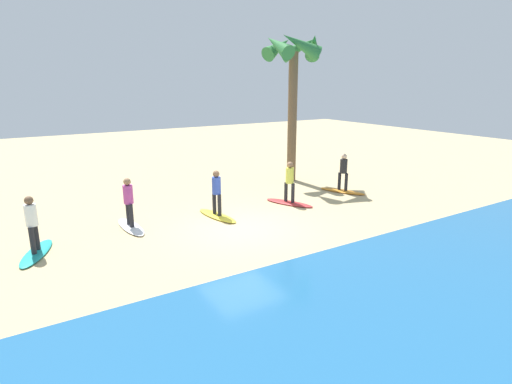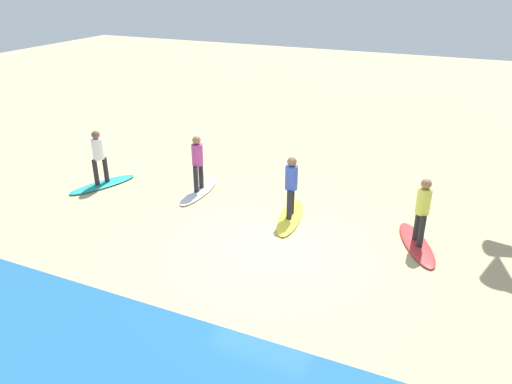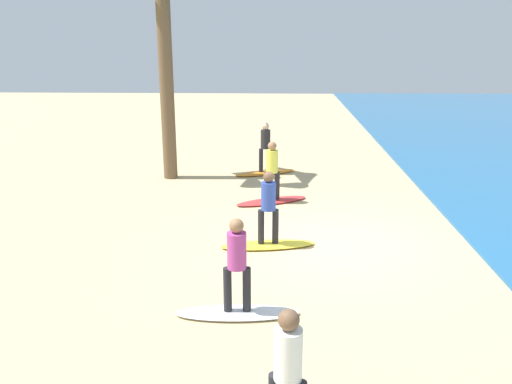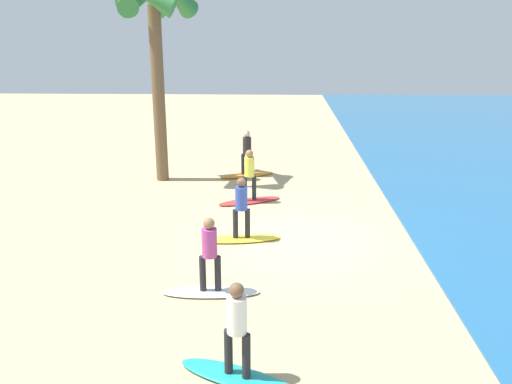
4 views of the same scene
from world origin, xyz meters
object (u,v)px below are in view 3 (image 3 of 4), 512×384
object	(u,v)px
surfer_orange	(265,144)
surfer_red	(272,166)
surfboard_white	(237,313)
surfer_teal	(288,366)
surfboard_yellow	(268,245)
surfboard_red	(272,201)
surfboard_orange	(265,173)
surfer_white	(237,259)
surfer_yellow	(268,202)

from	to	relation	value
surfer_orange	surfer_red	distance (m)	3.12
surfboard_white	surfer_teal	world-z (taller)	surfer_teal
surfer_orange	surfboard_yellow	bearing A→B (deg)	1.56
surfboard_red	surfer_orange	bearing A→B (deg)	70.01
surfboard_orange	surfboard_yellow	xyz separation A→B (m)	(6.32, 0.17, 0.00)
surfboard_red	surfer_red	size ratio (longest dim) A/B	1.28
surfboard_orange	surfer_teal	bearing A→B (deg)	-111.56
surfboard_orange	surfboard_yellow	bearing A→B (deg)	-112.16
surfboard_orange	surfer_red	distance (m)	3.27
surfboard_red	surfer_teal	bearing A→B (deg)	-112.86
surfboard_orange	surfer_white	bearing A→B (deg)	-115.61
surfer_orange	surfer_yellow	distance (m)	6.32
surfboard_red	surfer_red	xyz separation A→B (m)	(0.00, 0.00, 0.99)
surfer_yellow	surfboard_white	world-z (taller)	surfer_yellow
surfboard_yellow	surfboard_white	bearing A→B (deg)	-108.14
surfboard_yellow	surfboard_white	xyz separation A→B (m)	(3.01, -0.48, 0.00)
surfboard_orange	surfer_white	distance (m)	9.39
surfer_red	surfer_teal	xyz separation A→B (m)	(9.12, 0.23, 0.00)
surfer_red	surfer_white	bearing A→B (deg)	-4.98
surfer_red	surfer_yellow	bearing A→B (deg)	-1.10
surfer_orange	surfer_white	xyz separation A→B (m)	(9.33, -0.31, 0.00)
surfboard_yellow	surfer_teal	world-z (taller)	surfer_teal
surfboard_red	surfboard_white	distance (m)	6.24
surfer_white	surfboard_white	bearing A→B (deg)	0.00
surfer_orange	surfer_red	bearing A→B (deg)	4.29
surfboard_orange	surfer_yellow	bearing A→B (deg)	-112.16
surfboard_white	surfer_teal	bearing A→B (deg)	-77.91
surfboard_yellow	surfer_white	size ratio (longest dim) A/B	1.28
surfboard_red	surfer_white	distance (m)	6.32
surfer_white	surfer_red	bearing A→B (deg)	175.02
surfer_white	surfboard_yellow	bearing A→B (deg)	170.94
surfer_red	surfboard_yellow	size ratio (longest dim) A/B	0.78
surfboard_red	surfer_yellow	world-z (taller)	surfer_yellow
surfboard_red	surfboard_white	bearing A→B (deg)	-119.26
surfer_yellow	surfer_teal	size ratio (longest dim) A/B	1.00
surfboard_orange	surfboard_white	distance (m)	9.33
surfer_red	surfer_teal	world-z (taller)	same
surfer_orange	surfer_teal	distance (m)	12.24
surfer_orange	surfboard_white	bearing A→B (deg)	-1.89
surfboard_yellow	surfer_yellow	world-z (taller)	surfer_yellow
surfer_red	surfer_teal	distance (m)	9.12
surfer_red	surfboard_yellow	bearing A→B (deg)	-1.10
surfer_yellow	surfboard_white	size ratio (longest dim) A/B	0.78
surfer_orange	surfer_red	world-z (taller)	same
surfboard_red	surfboard_orange	bearing A→B (deg)	70.01
surfboard_white	surfer_white	size ratio (longest dim) A/B	1.28
surfer_red	surfboard_white	bearing A→B (deg)	-4.98
surfer_orange	surfboard_red	size ratio (longest dim) A/B	0.78
surfboard_red	surfer_yellow	xyz separation A→B (m)	(3.21, -0.06, 0.99)
surfboard_red	surfer_red	world-z (taller)	surfer_red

